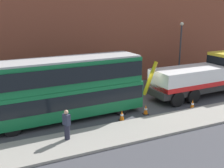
{
  "coord_description": "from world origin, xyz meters",
  "views": [
    {
      "loc": [
        -10.53,
        -17.33,
        7.12
      ],
      "look_at": [
        -2.7,
        -0.54,
        2.0
      ],
      "focal_mm": 44.07,
      "sensor_mm": 36.0,
      "label": 1
    }
  ],
  "objects_px": {
    "traffic_cone_midway": "(146,110)",
    "traffic_cone_near_truck": "(192,104)",
    "recovery_tow_truck": "(205,75)",
    "street_lamp": "(180,46)",
    "traffic_cone_near_bus": "(122,116)",
    "pedestrian_onlooker": "(67,125)",
    "double_decker_bus": "(61,87)"
  },
  "relations": [
    {
      "from": "traffic_cone_midway",
      "to": "traffic_cone_near_truck",
      "type": "relative_size",
      "value": 1.0
    },
    {
      "from": "recovery_tow_truck",
      "to": "street_lamp",
      "type": "relative_size",
      "value": 1.75
    },
    {
      "from": "recovery_tow_truck",
      "to": "traffic_cone_near_bus",
      "type": "height_order",
      "value": "recovery_tow_truck"
    },
    {
      "from": "traffic_cone_near_bus",
      "to": "traffic_cone_midway",
      "type": "relative_size",
      "value": 1.0
    },
    {
      "from": "pedestrian_onlooker",
      "to": "traffic_cone_near_bus",
      "type": "xyz_separation_m",
      "value": [
        4.07,
        1.37,
        -0.64
      ]
    },
    {
      "from": "street_lamp",
      "to": "traffic_cone_midway",
      "type": "bearing_deg",
      "value": -140.29
    },
    {
      "from": "pedestrian_onlooker",
      "to": "street_lamp",
      "type": "bearing_deg",
      "value": 5.42
    },
    {
      "from": "pedestrian_onlooker",
      "to": "traffic_cone_near_bus",
      "type": "relative_size",
      "value": 2.38
    },
    {
      "from": "pedestrian_onlooker",
      "to": "traffic_cone_near_bus",
      "type": "height_order",
      "value": "pedestrian_onlooker"
    },
    {
      "from": "recovery_tow_truck",
      "to": "double_decker_bus",
      "type": "distance_m",
      "value": 12.14
    },
    {
      "from": "traffic_cone_near_truck",
      "to": "traffic_cone_midway",
      "type": "bearing_deg",
      "value": 171.8
    },
    {
      "from": "recovery_tow_truck",
      "to": "traffic_cone_midway",
      "type": "xyz_separation_m",
      "value": [
        -6.67,
        -1.62,
        -1.42
      ]
    },
    {
      "from": "traffic_cone_midway",
      "to": "traffic_cone_near_truck",
      "type": "xyz_separation_m",
      "value": [
        3.66,
        -0.53,
        0.0
      ]
    },
    {
      "from": "traffic_cone_near_bus",
      "to": "traffic_cone_midway",
      "type": "bearing_deg",
      "value": 7.6
    },
    {
      "from": "pedestrian_onlooker",
      "to": "traffic_cone_near_bus",
      "type": "bearing_deg",
      "value": -6.44
    },
    {
      "from": "traffic_cone_near_truck",
      "to": "double_decker_bus",
      "type": "bearing_deg",
      "value": 166.82
    },
    {
      "from": "recovery_tow_truck",
      "to": "traffic_cone_midway",
      "type": "distance_m",
      "value": 7.01
    },
    {
      "from": "traffic_cone_midway",
      "to": "street_lamp",
      "type": "distance_m",
      "value": 10.88
    },
    {
      "from": "recovery_tow_truck",
      "to": "double_decker_bus",
      "type": "xyz_separation_m",
      "value": [
        -12.13,
        -0.02,
        0.47
      ]
    },
    {
      "from": "street_lamp",
      "to": "double_decker_bus",
      "type": "bearing_deg",
      "value": -159.44
    },
    {
      "from": "traffic_cone_near_bus",
      "to": "pedestrian_onlooker",
      "type": "bearing_deg",
      "value": -161.36
    },
    {
      "from": "recovery_tow_truck",
      "to": "pedestrian_onlooker",
      "type": "distance_m",
      "value": 13.17
    },
    {
      "from": "traffic_cone_near_bus",
      "to": "street_lamp",
      "type": "bearing_deg",
      "value": 34.66
    },
    {
      "from": "traffic_cone_near_bus",
      "to": "street_lamp",
      "type": "xyz_separation_m",
      "value": [
        10.02,
        6.93,
        3.13
      ]
    },
    {
      "from": "double_decker_bus",
      "to": "traffic_cone_near_truck",
      "type": "bearing_deg",
      "value": -15.35
    },
    {
      "from": "pedestrian_onlooker",
      "to": "street_lamp",
      "type": "distance_m",
      "value": 16.54
    },
    {
      "from": "double_decker_bus",
      "to": "pedestrian_onlooker",
      "type": "xyz_separation_m",
      "value": [
        -0.61,
        -3.24,
        -1.25
      ]
    },
    {
      "from": "double_decker_bus",
      "to": "traffic_cone_midway",
      "type": "xyz_separation_m",
      "value": [
        5.45,
        -1.61,
        -1.89
      ]
    },
    {
      "from": "traffic_cone_midway",
      "to": "traffic_cone_near_truck",
      "type": "distance_m",
      "value": 3.69
    },
    {
      "from": "traffic_cone_near_bus",
      "to": "traffic_cone_midway",
      "type": "height_order",
      "value": "same"
    },
    {
      "from": "double_decker_bus",
      "to": "pedestrian_onlooker",
      "type": "bearing_deg",
      "value": -102.85
    },
    {
      "from": "traffic_cone_near_bus",
      "to": "traffic_cone_midway",
      "type": "xyz_separation_m",
      "value": [
        2.0,
        0.27,
        0.0
      ]
    }
  ]
}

